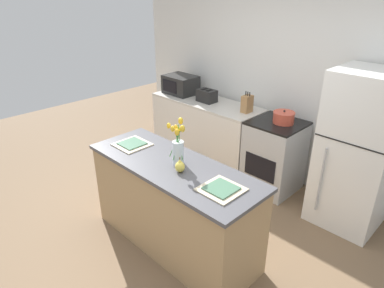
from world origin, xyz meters
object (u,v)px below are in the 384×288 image
(flower_vase, at_px, (178,147))
(plate_setting_left, at_px, (132,144))
(stove_range, at_px, (274,156))
(cooking_pot, at_px, (284,117))
(pear_figurine, at_px, (180,166))
(toaster, at_px, (207,96))
(plate_setting_right, at_px, (221,189))
(knife_block, at_px, (247,104))
(microwave, at_px, (181,85))
(refrigerator, at_px, (358,152))

(flower_vase, bearing_deg, plate_setting_left, -174.44)
(stove_range, height_order, cooking_pot, cooking_pot)
(pear_figurine, height_order, toaster, toaster)
(pear_figurine, relative_size, cooking_pot, 0.56)
(plate_setting_right, height_order, knife_block, knife_block)
(plate_setting_right, bearing_deg, toaster, 135.65)
(flower_vase, xyz_separation_m, pear_figurine, (0.12, -0.09, -0.12))
(flower_vase, xyz_separation_m, microwave, (-1.62, 1.55, -0.05))
(flower_vase, relative_size, toaster, 1.56)
(refrigerator, bearing_deg, microwave, -179.97)
(plate_setting_left, bearing_deg, plate_setting_right, 0.00)
(cooking_pot, height_order, knife_block, knife_block)
(stove_range, relative_size, microwave, 1.88)
(refrigerator, height_order, plate_setting_left, refrigerator)
(plate_setting_right, bearing_deg, cooking_pot, 105.06)
(refrigerator, xyz_separation_m, knife_block, (-1.43, 0.03, 0.17))
(flower_vase, relative_size, knife_block, 1.62)
(refrigerator, distance_m, plate_setting_left, 2.31)
(plate_setting_right, relative_size, knife_block, 1.17)
(pear_figurine, distance_m, plate_setting_right, 0.45)
(refrigerator, relative_size, microwave, 3.49)
(stove_range, height_order, toaster, toaster)
(flower_vase, height_order, knife_block, flower_vase)
(plate_setting_left, bearing_deg, refrigerator, 44.51)
(microwave, bearing_deg, stove_range, 0.02)
(pear_figurine, bearing_deg, knife_block, 107.60)
(pear_figurine, distance_m, microwave, 2.39)
(refrigerator, height_order, microwave, refrigerator)
(stove_range, height_order, knife_block, knife_block)
(flower_vase, distance_m, plate_setting_right, 0.59)
(stove_range, height_order, flower_vase, flower_vase)
(cooking_pot, bearing_deg, refrigerator, -1.96)
(microwave, distance_m, knife_block, 1.21)
(flower_vase, relative_size, plate_setting_right, 1.38)
(plate_setting_left, distance_m, knife_block, 1.66)
(plate_setting_left, height_order, plate_setting_right, same)
(stove_range, relative_size, refrigerator, 0.54)
(flower_vase, height_order, toaster, flower_vase)
(cooking_pot, xyz_separation_m, microwave, (-1.74, -0.03, 0.07))
(cooking_pot, bearing_deg, knife_block, -179.43)
(plate_setting_right, height_order, cooking_pot, cooking_pot)
(pear_figurine, bearing_deg, plate_setting_right, 3.84)
(toaster, xyz_separation_m, cooking_pot, (1.19, 0.05, -0.02))
(plate_setting_right, bearing_deg, plate_setting_left, 180.00)
(plate_setting_left, bearing_deg, microwave, 121.60)
(cooking_pot, distance_m, knife_block, 0.54)
(refrigerator, height_order, knife_block, refrigerator)
(plate_setting_right, distance_m, cooking_pot, 1.71)
(microwave, bearing_deg, pear_figurine, -43.44)
(plate_setting_left, height_order, knife_block, knife_block)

